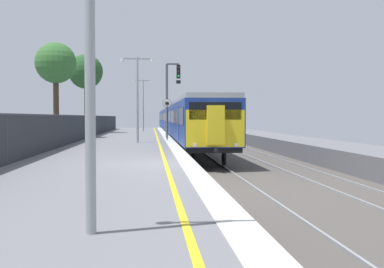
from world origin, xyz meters
TOP-DOWN VIEW (x-y plane):
  - ground at (2.64, 0.00)m, footprint 17.40×110.00m
  - commuter_train_at_platform at (2.10, 37.97)m, footprint 2.83×64.39m
  - signal_gantry at (0.61, 19.91)m, footprint 1.10×0.24m
  - speed_limit_sign at (0.25, 16.49)m, footprint 0.59×0.08m
  - platform_lamp_mid at (-1.63, 13.67)m, footprint 2.00×0.20m
  - platform_lamp_far at (-1.63, 37.00)m, footprint 2.00×0.20m
  - platform_back_fence at (-5.45, 0.00)m, footprint 0.07×99.00m
  - background_tree_left at (-7.74, 20.68)m, footprint 3.00×3.00m
  - background_tree_centre at (-7.05, 32.49)m, footprint 3.34×3.34m

SIDE VIEW (x-z plane):
  - ground at x=2.64m, z-range -1.21..0.00m
  - platform_back_fence at x=-5.45m, z-range 0.04..1.70m
  - commuter_train_at_platform at x=2.10m, z-range -0.64..3.17m
  - speed_limit_sign at x=0.25m, z-range 0.38..3.12m
  - platform_lamp_mid at x=-1.63m, z-range 0.50..5.63m
  - platform_lamp_far at x=-1.63m, z-range 0.51..6.04m
  - signal_gantry at x=0.61m, z-range 0.66..6.13m
  - background_tree_left at x=-7.74m, z-range 1.86..8.87m
  - background_tree_centre at x=-7.05m, z-range 2.04..9.67m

